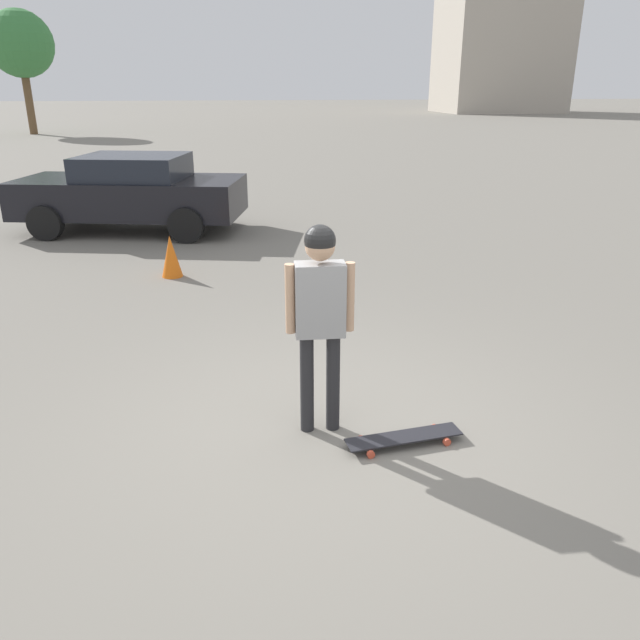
{
  "coord_description": "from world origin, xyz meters",
  "views": [
    {
      "loc": [
        -0.7,
        -4.53,
        2.72
      ],
      "look_at": [
        0.0,
        0.0,
        0.98
      ],
      "focal_mm": 35.0,
      "sensor_mm": 36.0,
      "label": 1
    }
  ],
  "objects_px": {
    "skateboard": "(404,437)",
    "car_parked_near": "(131,192)",
    "person": "(320,304)",
    "traffic_cone": "(171,256)"
  },
  "relations": [
    {
      "from": "skateboard",
      "to": "car_parked_near",
      "type": "relative_size",
      "value": 0.21
    },
    {
      "from": "skateboard",
      "to": "traffic_cone",
      "type": "bearing_deg",
      "value": -74.26
    },
    {
      "from": "person",
      "to": "car_parked_near",
      "type": "distance_m",
      "value": 8.39
    },
    {
      "from": "skateboard",
      "to": "traffic_cone",
      "type": "relative_size",
      "value": 1.55
    },
    {
      "from": "person",
      "to": "skateboard",
      "type": "distance_m",
      "value": 1.27
    },
    {
      "from": "car_parked_near",
      "to": "traffic_cone",
      "type": "distance_m",
      "value": 3.46
    },
    {
      "from": "person",
      "to": "traffic_cone",
      "type": "distance_m",
      "value": 5.01
    },
    {
      "from": "person",
      "to": "traffic_cone",
      "type": "relative_size",
      "value": 2.77
    },
    {
      "from": "skateboard",
      "to": "traffic_cone",
      "type": "xyz_separation_m",
      "value": [
        -2.15,
        5.05,
        0.25
      ]
    },
    {
      "from": "skateboard",
      "to": "car_parked_near",
      "type": "bearing_deg",
      "value": -77.03
    }
  ]
}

